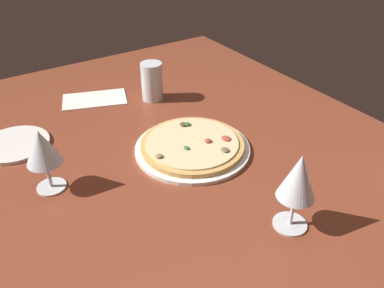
% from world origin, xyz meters
% --- Properties ---
extents(dining_table, '(1.50, 1.10, 0.04)m').
position_xyz_m(dining_table, '(0.00, 0.00, 0.02)').
color(dining_table, brown).
rests_on(dining_table, ground).
extents(pizza_main, '(0.29, 0.29, 0.03)m').
position_xyz_m(pizza_main, '(-0.03, 0.02, 0.05)').
color(pizza_main, white).
rests_on(pizza_main, dining_table).
extents(wine_glass_far, '(0.08, 0.08, 0.15)m').
position_xyz_m(wine_glass_far, '(-0.08, -0.32, 0.14)').
color(wine_glass_far, silver).
rests_on(wine_glass_far, dining_table).
extents(wine_glass_near, '(0.07, 0.07, 0.17)m').
position_xyz_m(wine_glass_near, '(0.30, 0.04, 0.16)').
color(wine_glass_near, silver).
rests_on(wine_glass_near, dining_table).
extents(water_glass, '(0.07, 0.07, 0.12)m').
position_xyz_m(water_glass, '(-0.34, 0.07, 0.09)').
color(water_glass, silver).
rests_on(water_glass, dining_table).
extents(side_plate, '(0.18, 0.18, 0.01)m').
position_xyz_m(side_plate, '(-0.30, -0.35, 0.04)').
color(side_plate, silver).
rests_on(side_plate, dining_table).
extents(paper_menu, '(0.17, 0.22, 0.00)m').
position_xyz_m(paper_menu, '(-0.43, -0.08, 0.04)').
color(paper_menu, white).
rests_on(paper_menu, dining_table).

